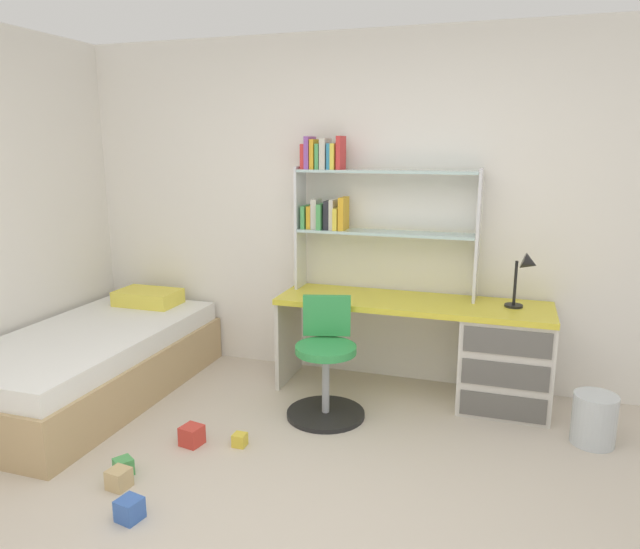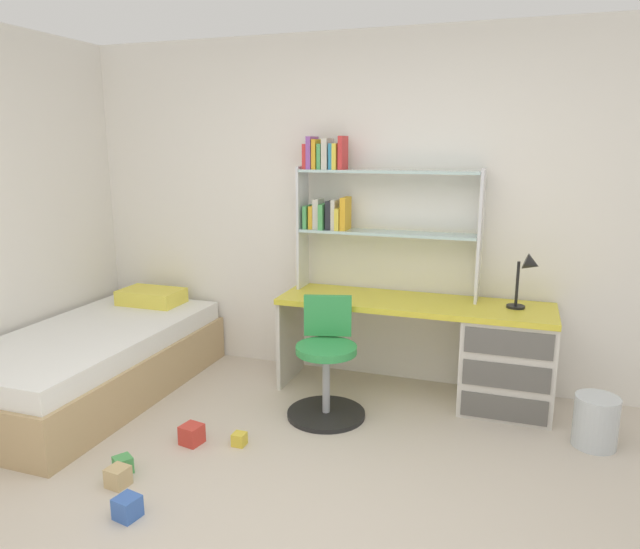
{
  "view_description": "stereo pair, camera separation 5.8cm",
  "coord_description": "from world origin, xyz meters",
  "px_view_note": "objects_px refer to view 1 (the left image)",
  "views": [
    {
      "loc": [
        0.84,
        -1.97,
        1.77
      ],
      "look_at": [
        -0.21,
        1.27,
        1.01
      ],
      "focal_mm": 32.73,
      "sensor_mm": 36.0,
      "label": 1
    },
    {
      "loc": [
        0.9,
        -1.95,
        1.77
      ],
      "look_at": [
        -0.21,
        1.27,
        1.01
      ],
      "focal_mm": 32.73,
      "sensor_mm": 36.0,
      "label": 2
    }
  ],
  "objects_px": {
    "desk": "(481,351)",
    "waste_bin": "(594,419)",
    "bookshelf_hutch": "(356,200)",
    "toy_block_red_2": "(192,435)",
    "toy_block_yellow_1": "(240,440)",
    "toy_block_natural_4": "(119,479)",
    "bed_platform": "(91,363)",
    "desk_lamp": "(526,272)",
    "toy_block_blue_0": "(130,509)",
    "toy_block_green_3": "(124,467)",
    "swivel_chair": "(326,371)"
  },
  "relations": [
    {
      "from": "toy_block_blue_0",
      "to": "toy_block_red_2",
      "type": "distance_m",
      "value": 0.74
    },
    {
      "from": "toy_block_green_3",
      "to": "toy_block_natural_4",
      "type": "xyz_separation_m",
      "value": [
        0.06,
        -0.12,
        0.01
      ]
    },
    {
      "from": "desk",
      "to": "toy_block_red_2",
      "type": "relative_size",
      "value": 16.09
    },
    {
      "from": "toy_block_blue_0",
      "to": "toy_block_green_3",
      "type": "distance_m",
      "value": 0.43
    },
    {
      "from": "desk_lamp",
      "to": "toy_block_red_2",
      "type": "distance_m",
      "value": 2.36
    },
    {
      "from": "bookshelf_hutch",
      "to": "toy_block_natural_4",
      "type": "relative_size",
      "value": 12.53
    },
    {
      "from": "toy_block_green_3",
      "to": "desk_lamp",
      "type": "bearing_deg",
      "value": 37.19
    },
    {
      "from": "bookshelf_hutch",
      "to": "toy_block_natural_4",
      "type": "xyz_separation_m",
      "value": [
        -0.8,
        -1.81,
        -1.32
      ]
    },
    {
      "from": "swivel_chair",
      "to": "toy_block_blue_0",
      "type": "relative_size",
      "value": 7.21
    },
    {
      "from": "bookshelf_hutch",
      "to": "toy_block_green_3",
      "type": "xyz_separation_m",
      "value": [
        -0.86,
        -1.69,
        -1.33
      ]
    },
    {
      "from": "waste_bin",
      "to": "toy_block_blue_0",
      "type": "xyz_separation_m",
      "value": [
        -2.21,
        -1.49,
        -0.1
      ]
    },
    {
      "from": "bookshelf_hutch",
      "to": "toy_block_red_2",
      "type": "distance_m",
      "value": 1.96
    },
    {
      "from": "bed_platform",
      "to": "bookshelf_hutch",
      "type": "bearing_deg",
      "value": 26.73
    },
    {
      "from": "desk_lamp",
      "to": "toy_block_red_2",
      "type": "relative_size",
      "value": 3.25
    },
    {
      "from": "desk_lamp",
      "to": "toy_block_green_3",
      "type": "bearing_deg",
      "value": -142.81
    },
    {
      "from": "waste_bin",
      "to": "swivel_chair",
      "type": "bearing_deg",
      "value": -175.8
    },
    {
      "from": "swivel_chair",
      "to": "bed_platform",
      "type": "distance_m",
      "value": 1.71
    },
    {
      "from": "bed_platform",
      "to": "toy_block_red_2",
      "type": "relative_size",
      "value": 17.0
    },
    {
      "from": "desk",
      "to": "toy_block_red_2",
      "type": "distance_m",
      "value": 1.99
    },
    {
      "from": "toy_block_blue_0",
      "to": "toy_block_yellow_1",
      "type": "relative_size",
      "value": 1.41
    },
    {
      "from": "desk_lamp",
      "to": "toy_block_blue_0",
      "type": "distance_m",
      "value": 2.74
    },
    {
      "from": "bed_platform",
      "to": "toy_block_yellow_1",
      "type": "distance_m",
      "value": 1.39
    },
    {
      "from": "bookshelf_hutch",
      "to": "desk",
      "type": "bearing_deg",
      "value": -9.47
    },
    {
      "from": "bookshelf_hutch",
      "to": "desk_lamp",
      "type": "bearing_deg",
      "value": -6.68
    },
    {
      "from": "desk_lamp",
      "to": "swivel_chair",
      "type": "distance_m",
      "value": 1.47
    },
    {
      "from": "waste_bin",
      "to": "toy_block_yellow_1",
      "type": "xyz_separation_m",
      "value": [
        -2.02,
        -0.69,
        -0.12
      ]
    },
    {
      "from": "toy_block_blue_0",
      "to": "toy_block_red_2",
      "type": "xyz_separation_m",
      "value": [
        -0.09,
        0.73,
        0.0
      ]
    },
    {
      "from": "desk_lamp",
      "to": "waste_bin",
      "type": "xyz_separation_m",
      "value": [
        0.44,
        -0.39,
        -0.8
      ]
    },
    {
      "from": "toy_block_yellow_1",
      "to": "waste_bin",
      "type": "bearing_deg",
      "value": 18.85
    },
    {
      "from": "bookshelf_hutch",
      "to": "desk_lamp",
      "type": "distance_m",
      "value": 1.27
    },
    {
      "from": "toy_block_red_2",
      "to": "toy_block_blue_0",
      "type": "bearing_deg",
      "value": -83.36
    },
    {
      "from": "toy_block_blue_0",
      "to": "desk",
      "type": "bearing_deg",
      "value": 50.76
    },
    {
      "from": "bed_platform",
      "to": "toy_block_green_3",
      "type": "bearing_deg",
      "value": -43.82
    },
    {
      "from": "waste_bin",
      "to": "toy_block_green_3",
      "type": "relative_size",
      "value": 3.41
    },
    {
      "from": "toy_block_green_3",
      "to": "toy_block_natural_4",
      "type": "height_order",
      "value": "toy_block_natural_4"
    },
    {
      "from": "swivel_chair",
      "to": "toy_block_yellow_1",
      "type": "relative_size",
      "value": 10.19
    },
    {
      "from": "desk_lamp",
      "to": "toy_block_yellow_1",
      "type": "xyz_separation_m",
      "value": [
        -1.58,
        -1.08,
        -0.92
      ]
    },
    {
      "from": "bed_platform",
      "to": "toy_block_natural_4",
      "type": "distance_m",
      "value": 1.33
    },
    {
      "from": "waste_bin",
      "to": "toy_block_blue_0",
      "type": "distance_m",
      "value": 2.67
    },
    {
      "from": "bookshelf_hutch",
      "to": "toy_block_blue_0",
      "type": "bearing_deg",
      "value": -106.02
    },
    {
      "from": "toy_block_natural_4",
      "to": "bed_platform",
      "type": "bearing_deg",
      "value": 134.27
    },
    {
      "from": "desk_lamp",
      "to": "toy_block_green_3",
      "type": "relative_size",
      "value": 4.18
    },
    {
      "from": "desk_lamp",
      "to": "swivel_chair",
      "type": "xyz_separation_m",
      "value": [
        -1.21,
        -0.51,
        -0.65
      ]
    },
    {
      "from": "desk",
      "to": "waste_bin",
      "type": "relative_size",
      "value": 6.06
    },
    {
      "from": "bookshelf_hutch",
      "to": "desk_lamp",
      "type": "relative_size",
      "value": 3.44
    },
    {
      "from": "bookshelf_hutch",
      "to": "toy_block_yellow_1",
      "type": "relative_size",
      "value": 17.14
    },
    {
      "from": "desk_lamp",
      "to": "toy_block_yellow_1",
      "type": "bearing_deg",
      "value": -145.71
    },
    {
      "from": "toy_block_natural_4",
      "to": "toy_block_green_3",
      "type": "bearing_deg",
      "value": 116.39
    },
    {
      "from": "waste_bin",
      "to": "toy_block_green_3",
      "type": "bearing_deg",
      "value": -154.87
    },
    {
      "from": "toy_block_blue_0",
      "to": "toy_block_green_3",
      "type": "height_order",
      "value": "toy_block_blue_0"
    }
  ]
}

